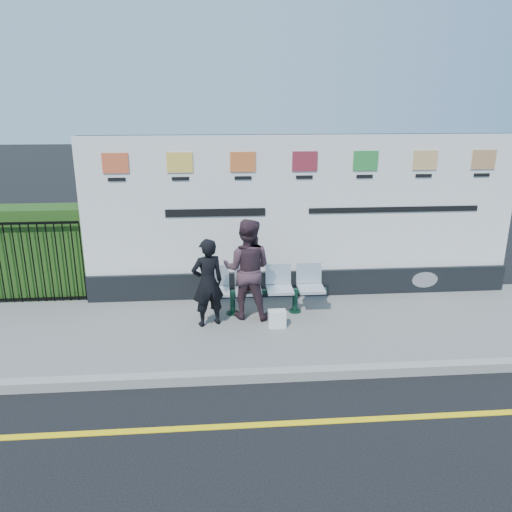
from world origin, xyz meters
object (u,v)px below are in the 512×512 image
Objects in this scene: bench at (264,301)px; woman_left at (208,283)px; billboard at (302,229)px; woman_right at (247,269)px.

woman_left is at bearing -157.17° from bench.
bench is 1.42× the size of woman_left.
billboard is 2.22m from woman_left.
woman_right is at bearing -138.52° from billboard.
woman_right reaches higher than woman_left.
woman_left is at bearing -144.63° from billboard.
woman_left reaches higher than bench.
woman_right is at bearing -157.88° from bench.
woman_left is 0.86× the size of woman_right.
billboard is at bearing -164.93° from woman_left.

